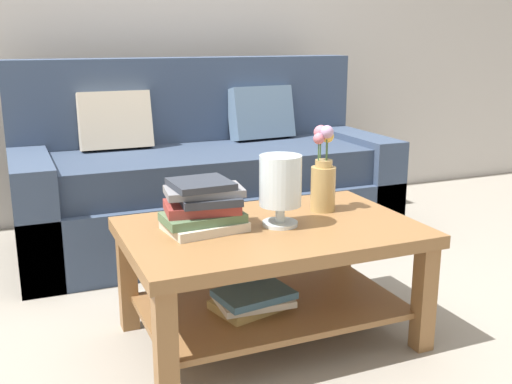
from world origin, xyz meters
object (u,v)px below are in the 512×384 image
object	(u,v)px
flower_pitcher	(323,175)
book_stack_main	(204,207)
couch	(204,180)
glass_hurricane_vase	(280,184)
coffee_table	(270,260)

from	to	relation	value
flower_pitcher	book_stack_main	bearing A→B (deg)	-174.31
couch	glass_hurricane_vase	xyz separation A→B (m)	(-0.11, -1.28, 0.28)
coffee_table	flower_pitcher	bearing A→B (deg)	21.79
coffee_table	glass_hurricane_vase	size ratio (longest dim) A/B	4.07
glass_hurricane_vase	book_stack_main	bearing A→B (deg)	166.91
book_stack_main	glass_hurricane_vase	distance (m)	0.30
book_stack_main	glass_hurricane_vase	bearing A→B (deg)	-13.09
coffee_table	glass_hurricane_vase	bearing A→B (deg)	-3.35
coffee_table	glass_hurricane_vase	world-z (taller)	glass_hurricane_vase
coffee_table	book_stack_main	distance (m)	0.34
couch	flower_pitcher	world-z (taller)	couch
coffee_table	book_stack_main	xyz separation A→B (m)	(-0.24, 0.06, 0.23)
coffee_table	flower_pitcher	xyz separation A→B (m)	(0.29, 0.12, 0.29)
glass_hurricane_vase	flower_pitcher	xyz separation A→B (m)	(0.25, 0.12, -0.02)
coffee_table	book_stack_main	size ratio (longest dim) A/B	3.54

